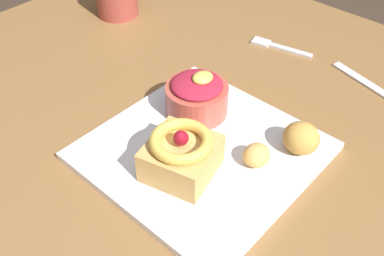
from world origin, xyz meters
name	(u,v)px	position (x,y,z in m)	size (l,w,h in m)	color
dining_table	(134,187)	(0.00, 0.00, 0.64)	(1.25, 1.08, 0.73)	brown
front_plate	(202,151)	(0.07, -0.09, 0.74)	(0.30, 0.30, 0.01)	white
cake_slice	(181,154)	(0.01, -0.10, 0.77)	(0.11, 0.11, 0.07)	tan
berry_ramekin	(197,96)	(0.12, -0.03, 0.77)	(0.10, 0.10, 0.07)	#B24C3D
fritter_front	(257,155)	(0.09, -0.17, 0.76)	(0.04, 0.04, 0.03)	tan
fritter_middle	(301,138)	(0.16, -0.20, 0.77)	(0.05, 0.05, 0.05)	gold
fork	(277,46)	(0.39, 0.00, 0.73)	(0.04, 0.13, 0.00)	silver
knife	(376,89)	(0.39, -0.21, 0.73)	(0.19, 0.02, 0.00)	silver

